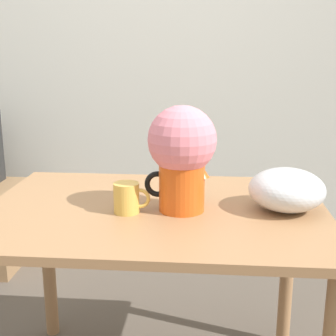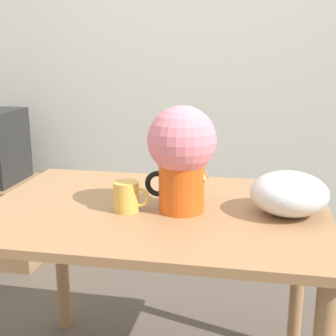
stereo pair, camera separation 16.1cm
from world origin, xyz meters
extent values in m
cube|color=silver|center=(0.00, 1.73, 1.30)|extent=(8.00, 0.05, 2.60)
cube|color=#A3754C|center=(0.13, 0.19, 0.78)|extent=(1.22, 0.87, 0.03)
cylinder|color=#A3754C|center=(-0.41, 0.57, 0.38)|extent=(0.06, 0.06, 0.76)
cylinder|color=#A3754C|center=(0.68, 0.57, 0.38)|extent=(0.06, 0.06, 0.76)
cylinder|color=#E05619|center=(0.23, 0.17, 0.87)|extent=(0.16, 0.16, 0.17)
cone|color=#E05619|center=(0.30, 0.17, 0.93)|extent=(0.06, 0.06, 0.04)
torus|color=black|center=(0.15, 0.17, 0.88)|extent=(0.09, 0.02, 0.09)
sphere|color=#3D7033|center=(0.23, 0.17, 1.00)|extent=(0.18, 0.18, 0.18)
sphere|color=pink|center=(0.23, 0.17, 1.04)|extent=(0.24, 0.24, 0.24)
cylinder|color=gold|center=(0.04, 0.13, 0.84)|extent=(0.09, 0.09, 0.11)
torus|color=gold|center=(0.09, 0.13, 0.84)|extent=(0.07, 0.01, 0.07)
ellipsoid|color=silver|center=(0.59, 0.20, 0.86)|extent=(0.26, 0.26, 0.15)
camera|label=1|loc=(0.32, -1.38, 1.34)|focal=50.00mm
camera|label=2|loc=(0.48, -1.36, 1.34)|focal=50.00mm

